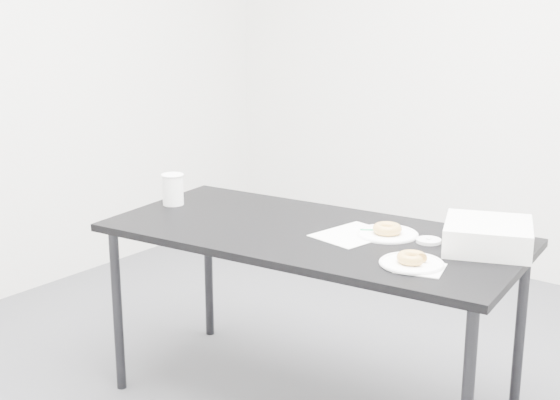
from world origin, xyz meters
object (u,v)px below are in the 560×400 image
Objects in this scene: table at (312,245)px; bakery_box at (488,236)px; donut_far at (387,229)px; coffee_cup at (173,189)px; pen at (376,230)px; scorecard at (353,235)px; plate_near at (412,263)px; plate_far at (387,234)px; donut_near at (412,258)px.

bakery_box is (0.63, 0.22, 0.11)m from table.
donut_far is 1.00m from coffee_cup.
pen is 0.94m from coffee_cup.
plate_near reaches higher than scorecard.
plate_near is at bearing -45.48° from donut_far.
table is at bearing 176.62° from bakery_box.
plate_far reaches higher than table.
coffee_cup reaches higher than pen.
donut_far is (0.00, 0.00, 0.02)m from plate_far.
pen is at bearing 69.91° from scorecard.
bakery_box is (0.14, 0.32, 0.05)m from plate_near.
bakery_box is at bearing 67.18° from donut_near.
scorecard reaches higher than table.
donut_far is 0.81× the size of coffee_cup.
pen is 0.39m from donut_near.
donut_near is at bearing -15.24° from scorecard.
donut_far is (0.11, 0.08, 0.02)m from scorecard.
donut_far reaches higher than plate_far.
plate_far is 0.78× the size of bakery_box.
plate_far reaches higher than scorecard.
donut_far is at bearing 0.00° from plate_far.
scorecard is 2.05× the size of coffee_cup.
donut_near is (0.00, 0.00, 0.02)m from plate_near.
pen is at bearing 174.83° from donut_far.
plate_near is at bearing -45.48° from plate_far.
donut_near is 0.76× the size of coffee_cup.
bakery_box is (0.38, 0.08, 0.05)m from plate_far.
bakery_box reaches higher than plate_near.
donut_near is at bearing -45.48° from donut_far.
plate_far is at bearing 169.10° from bakery_box.
plate_far is 0.39m from bakery_box.
donut_far is (-0.24, 0.25, -0.00)m from donut_near.
plate_near is 0.93× the size of plate_far.
plate_near is at bearing 0.00° from donut_near.
plate_near is (0.30, -0.25, -0.00)m from pen.
table is 7.13× the size of plate_far.
plate_near is (0.50, -0.11, 0.06)m from table.
plate_near is 0.73× the size of bakery_box.
coffee_cup reaches higher than table.
table is 15.18× the size of donut_far.
donut_near is 0.34× the size of bakery_box.
coffee_cup is at bearing 159.43° from pen.
bakery_box is (1.35, 0.27, -0.02)m from coffee_cup.
plate_far is (-0.24, 0.25, -0.02)m from donut_near.
scorecard is at bearing 14.68° from table.
table is 0.30m from donut_far.
coffee_cup is (-0.87, -0.11, 0.07)m from scorecard.
plate_far is at bearing 134.52° from donut_near.
donut_near is 0.35m from bakery_box.
bakery_box is at bearing 11.26° from plate_far.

